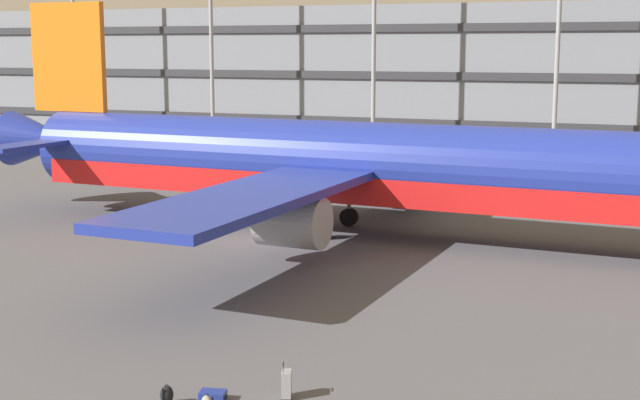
{
  "coord_description": "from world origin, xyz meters",
  "views": [
    {
      "loc": [
        16.88,
        -36.51,
        8.72
      ],
      "look_at": [
        4.59,
        -5.41,
        3.0
      ],
      "focal_mm": 49.92,
      "sensor_mm": 36.0,
      "label": 1
    }
  ],
  "objects_px": {
    "suitcase_small": "(286,384)",
    "backpack_orange": "(167,395)",
    "airliner": "(356,166)",
    "suitcase_teal": "(213,396)"
  },
  "relations": [
    {
      "from": "suitcase_small",
      "to": "backpack_orange",
      "type": "height_order",
      "value": "suitcase_small"
    },
    {
      "from": "suitcase_teal",
      "to": "airliner",
      "type": "bearing_deg",
      "value": 99.41
    },
    {
      "from": "airliner",
      "to": "backpack_orange",
      "type": "distance_m",
      "value": 21.41
    },
    {
      "from": "airliner",
      "to": "suitcase_teal",
      "type": "relative_size",
      "value": 56.34
    },
    {
      "from": "airliner",
      "to": "suitcase_teal",
      "type": "bearing_deg",
      "value": -80.59
    },
    {
      "from": "airliner",
      "to": "suitcase_small",
      "type": "height_order",
      "value": "airliner"
    },
    {
      "from": "airliner",
      "to": "suitcase_teal",
      "type": "xyz_separation_m",
      "value": [
        3.4,
        -20.49,
        -3.11
      ]
    },
    {
      "from": "airliner",
      "to": "backpack_orange",
      "type": "relative_size",
      "value": 78.35
    },
    {
      "from": "airliner",
      "to": "suitcase_small",
      "type": "relative_size",
      "value": 45.18
    },
    {
      "from": "suitcase_small",
      "to": "backpack_orange",
      "type": "relative_size",
      "value": 1.73
    }
  ]
}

